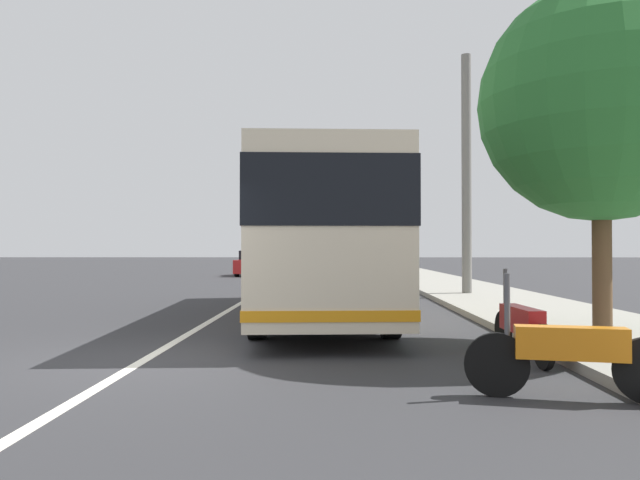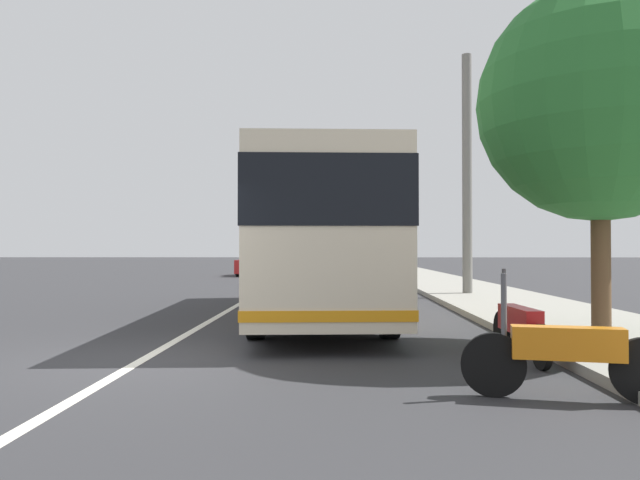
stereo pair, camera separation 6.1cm
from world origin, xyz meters
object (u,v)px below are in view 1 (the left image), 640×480
motorcycle_far_end (521,325)px  roadside_tree_near_camera (601,102)px  coach_bus (317,235)px  utility_pole (467,176)px  car_side_street (256,264)px  car_far_distant (321,262)px  motorcycle_by_tree (570,353)px

motorcycle_far_end → roadside_tree_near_camera: 3.78m
coach_bus → motorcycle_far_end: coach_bus is taller
motorcycle_far_end → utility_pole: (10.81, -1.68, 3.45)m
motorcycle_far_end → car_side_street: bearing=12.5°
car_far_distant → utility_pole: 20.37m
motorcycle_by_tree → coach_bus: bearing=-58.5°
motorcycle_by_tree → roadside_tree_near_camera: size_ratio=0.36×
coach_bus → car_far_distant: bearing=-2.6°
motorcycle_far_end → utility_pole: 11.47m
motorcycle_far_end → car_far_distant: size_ratio=0.51×
car_side_street → coach_bus: bearing=12.9°
coach_bus → utility_pole: size_ratio=1.42×
motorcycle_by_tree → motorcycle_far_end: bearing=-84.4°
motorcycle_by_tree → utility_pole: size_ratio=0.27×
roadside_tree_near_camera → utility_pole: utility_pole is taller
motorcycle_by_tree → car_far_distant: bearing=-72.8°
utility_pole → motorcycle_far_end: bearing=171.2°
car_side_street → car_far_distant: car_far_distant is taller
coach_bus → car_far_distant: coach_bus is taller
motorcycle_by_tree → motorcycle_far_end: (2.35, -0.25, -0.01)m
motorcycle_far_end → coach_bus: bearing=27.0°
roadside_tree_near_camera → utility_pole: size_ratio=0.73×
coach_bus → roadside_tree_near_camera: roadside_tree_near_camera is taller
car_far_distant → utility_pole: utility_pole is taller
coach_bus → utility_pole: (5.49, -4.68, 2.04)m
motorcycle_far_end → car_side_street: 27.69m
roadside_tree_near_camera → car_side_street: bearing=18.5°
roadside_tree_near_camera → utility_pole: (9.95, -0.16, 0.10)m
car_far_distant → roadside_tree_near_camera: roadside_tree_near_camera is taller
car_far_distant → roadside_tree_near_camera: (-29.43, -4.87, 3.10)m
car_far_distant → utility_pole: (-19.48, -5.03, 3.20)m
coach_bus → motorcycle_by_tree: coach_bus is taller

